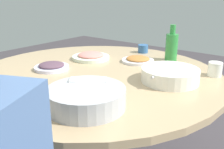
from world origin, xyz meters
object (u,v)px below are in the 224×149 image
at_px(tea_cup_near, 215,69).
at_px(rice_bowl, 86,97).
at_px(dish_eggplant, 52,66).
at_px(green_bottle, 172,46).
at_px(dish_tofu_braise, 138,60).
at_px(tea_cup_far, 143,49).
at_px(dish_shrimp, 91,56).
at_px(soup_bowl, 170,75).
at_px(round_dining_table, 96,95).

bearing_deg(tea_cup_near, rice_bowl, -21.39).
distance_m(dish_eggplant, green_bottle, 0.74).
relative_size(dish_tofu_braise, tea_cup_far, 2.80).
height_order(dish_shrimp, tea_cup_far, tea_cup_far).
xyz_separation_m(soup_bowl, tea_cup_near, (-0.22, 0.14, 0.00)).
height_order(soup_bowl, dish_eggplant, soup_bowl).
distance_m(tea_cup_near, tea_cup_far, 0.60).
xyz_separation_m(rice_bowl, dish_tofu_braise, (-0.66, -0.19, -0.03)).
xyz_separation_m(tea_cup_near, tea_cup_far, (-0.21, -0.56, -0.01)).
height_order(round_dining_table, dish_eggplant, dish_eggplant).
height_order(soup_bowl, tea_cup_near, tea_cup_near).
relative_size(soup_bowl, dish_shrimp, 1.27).
bearing_deg(rice_bowl, green_bottle, -176.56).
relative_size(dish_eggplant, dish_shrimp, 0.81).
xyz_separation_m(dish_tofu_braise, tea_cup_far, (-0.23, -0.11, 0.01)).
bearing_deg(tea_cup_far, dish_eggplant, -16.50).
bearing_deg(tea_cup_far, round_dining_table, 3.41).
height_order(rice_bowl, soup_bowl, rice_bowl).
relative_size(round_dining_table, dish_shrimp, 5.64).
relative_size(rice_bowl, dish_shrimp, 1.25).
xyz_separation_m(dish_tofu_braise, dish_shrimp, (0.13, -0.28, 0.00)).
distance_m(dish_tofu_braise, tea_cup_far, 0.26).
relative_size(rice_bowl, dish_tofu_braise, 1.52).
distance_m(soup_bowl, dish_tofu_braise, 0.38).
bearing_deg(green_bottle, dish_tofu_braise, -40.71).
bearing_deg(dish_tofu_braise, tea_cup_far, -155.55).
distance_m(rice_bowl, tea_cup_far, 0.94).
height_order(dish_tofu_braise, tea_cup_near, tea_cup_near).
distance_m(round_dining_table, green_bottle, 0.57).
xyz_separation_m(round_dining_table, tea_cup_near, (-0.34, 0.53, 0.17)).
distance_m(green_bottle, tea_cup_far, 0.26).
bearing_deg(green_bottle, soup_bowl, 25.06).
xyz_separation_m(round_dining_table, dish_shrimp, (-0.19, -0.20, 0.15)).
relative_size(round_dining_table, green_bottle, 6.06).
distance_m(dish_tofu_braise, dish_shrimp, 0.31).
bearing_deg(green_bottle, rice_bowl, 3.44).
relative_size(dish_shrimp, green_bottle, 1.07).
bearing_deg(green_bottle, tea_cup_far, -105.50).
distance_m(round_dining_table, dish_tofu_braise, 0.36).
distance_m(rice_bowl, tea_cup_near, 0.73).
bearing_deg(dish_eggplant, tea_cup_near, 120.44).
xyz_separation_m(green_bottle, tea_cup_far, (-0.07, -0.25, -0.06)).
bearing_deg(round_dining_table, soup_bowl, 105.91).
bearing_deg(soup_bowl, green_bottle, -154.94).
height_order(dish_shrimp, tea_cup_near, tea_cup_near).
bearing_deg(round_dining_table, dish_eggplant, -63.99).
bearing_deg(soup_bowl, tea_cup_near, 147.36).
distance_m(dish_tofu_braise, dish_eggplant, 0.52).
relative_size(green_bottle, tea_cup_far, 3.16).
distance_m(round_dining_table, soup_bowl, 0.44).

